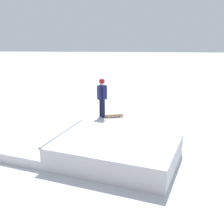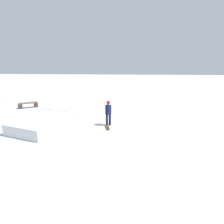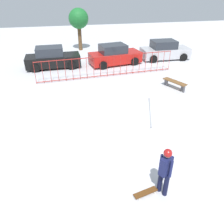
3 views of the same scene
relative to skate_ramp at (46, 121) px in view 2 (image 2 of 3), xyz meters
name	(u,v)px [view 2 (image 2 of 3)]	position (x,y,z in m)	size (l,w,h in m)	color
ground_plane	(59,123)	(0.56, -0.71, -0.32)	(60.00, 60.00, 0.00)	silver
skate_ramp	(46,121)	(0.00, 0.00, 0.00)	(5.95, 4.20, 0.74)	silver
skater	(108,111)	(0.28, -4.21, 0.69)	(0.44, 0.40, 1.73)	black
skateboard	(107,127)	(-0.25, -4.18, -0.24)	(0.82, 0.39, 0.09)	#593314
park_bench	(28,104)	(4.27, 3.18, 0.04)	(1.06, 1.61, 0.48)	brown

